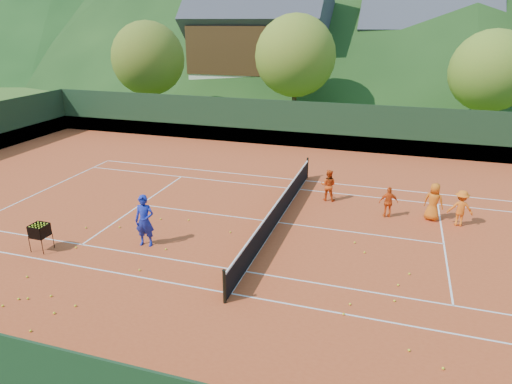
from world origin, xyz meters
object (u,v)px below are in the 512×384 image
(student_b, at_px, (389,202))
(chalet_mid, at_px, (424,51))
(student_d, at_px, (461,208))
(chalet_left, at_px, (260,43))
(student_a, at_px, (328,185))
(student_c, at_px, (434,202))
(tennis_net, at_px, (278,211))
(coach, at_px, (145,221))
(ball_hopper, at_px, (40,231))

(student_b, height_order, chalet_mid, chalet_mid)
(student_d, bearing_deg, chalet_left, -59.64)
(student_a, relative_size, student_b, 1.10)
(chalet_left, height_order, chalet_mid, chalet_left)
(student_b, distance_m, student_c, 1.79)
(chalet_mid, bearing_deg, student_c, -89.94)
(chalet_left, bearing_deg, student_d, -58.71)
(student_c, distance_m, tennis_net, 6.43)
(student_a, height_order, chalet_left, chalet_left)
(student_c, relative_size, chalet_left, 0.12)
(student_d, height_order, tennis_net, student_d)
(student_a, relative_size, tennis_net, 0.12)
(student_b, xyz_separation_m, tennis_net, (-4.27, -1.96, -0.17))
(student_a, xyz_separation_m, tennis_net, (-1.55, -3.11, -0.23))
(tennis_net, bearing_deg, student_b, 24.61)
(coach, bearing_deg, chalet_mid, 67.59)
(chalet_left, distance_m, chalet_mid, 16.51)
(student_a, height_order, student_b, student_a)
(ball_hopper, bearing_deg, coach, 23.64)
(student_d, height_order, chalet_left, chalet_left)
(student_b, distance_m, chalet_mid, 32.38)
(chalet_mid, bearing_deg, tennis_net, -100.01)
(chalet_mid, bearing_deg, student_a, -98.19)
(student_a, height_order, student_d, student_d)
(chalet_left, xyz_separation_m, chalet_mid, (16.00, 4.00, -0.66))
(student_c, xyz_separation_m, ball_hopper, (-13.52, -7.08, -0.05))
(coach, relative_size, student_c, 1.22)
(ball_hopper, height_order, chalet_left, chalet_left)
(student_b, distance_m, student_d, 2.78)
(tennis_net, relative_size, chalet_left, 0.87)
(tennis_net, distance_m, ball_hopper, 8.94)
(coach, height_order, tennis_net, coach)
(student_b, bearing_deg, student_c, 173.87)
(coach, relative_size, student_b, 1.47)
(coach, distance_m, ball_hopper, 3.71)
(tennis_net, bearing_deg, coach, -140.29)
(coach, bearing_deg, chalet_left, 92.72)
(tennis_net, bearing_deg, student_c, 20.03)
(student_b, distance_m, ball_hopper, 13.60)
(student_d, bearing_deg, student_b, -1.10)
(tennis_net, xyz_separation_m, chalet_left, (-10.00, 30.00, 5.13))
(tennis_net, bearing_deg, ball_hopper, -146.87)
(student_c, bearing_deg, chalet_left, -43.01)
(coach, xyz_separation_m, student_a, (5.65, 6.51, -0.25))
(coach, relative_size, ball_hopper, 1.95)
(coach, height_order, student_a, coach)
(ball_hopper, bearing_deg, chalet_left, 94.12)
(tennis_net, xyz_separation_m, chalet_mid, (6.00, 34.00, 4.47))
(coach, xyz_separation_m, student_d, (11.15, 5.35, -0.23))
(student_b, xyz_separation_m, chalet_left, (-14.27, 28.04, 4.96))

